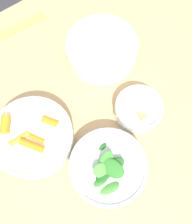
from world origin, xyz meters
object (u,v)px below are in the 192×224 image
object	(u,v)px
bowl_greens	(108,167)
bowl_carrots	(33,137)
bowl_beans_hotdog	(102,49)
bowl_cookies	(139,109)

from	to	relation	value
bowl_greens	bowl_carrots	bearing A→B (deg)	121.66
bowl_greens	bowl_beans_hotdog	xyz separation A→B (m)	(0.18, 0.27, -0.00)
bowl_beans_hotdog	bowl_cookies	xyz separation A→B (m)	(-0.03, -0.19, -0.00)
bowl_beans_hotdog	bowl_cookies	size ratio (longest dim) A/B	1.59
bowl_carrots	bowl_beans_hotdog	bearing A→B (deg)	19.66
bowl_carrots	bowl_cookies	world-z (taller)	bowl_carrots
bowl_cookies	bowl_carrots	bearing A→B (deg)	159.74
bowl_carrots	bowl_cookies	xyz separation A→B (m)	(0.25, -0.09, -0.01)
bowl_carrots	bowl_greens	bearing A→B (deg)	-58.34
bowl_greens	bowl_beans_hotdog	bearing A→B (deg)	55.76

